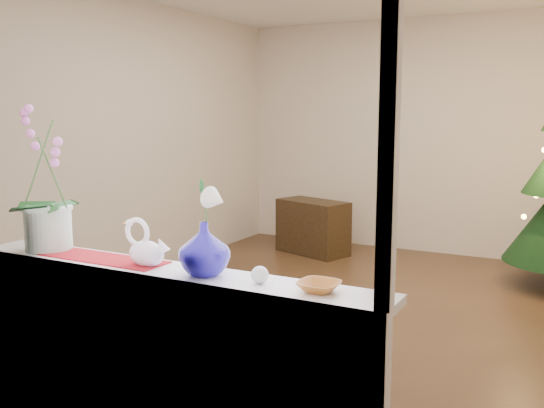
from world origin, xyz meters
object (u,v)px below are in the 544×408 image
(orchid_pot, at_px, (45,178))
(blue_vase, at_px, (204,245))
(paperweight, at_px, (260,275))
(amber_dish, at_px, (319,287))
(swan, at_px, (146,244))
(side_table, at_px, (313,227))

(orchid_pot, relative_size, blue_vase, 2.76)
(paperweight, xyz_separation_m, amber_dish, (0.27, 0.01, -0.02))
(swan, bearing_deg, orchid_pot, 170.55)
(swan, relative_size, side_table, 0.30)
(blue_vase, distance_m, paperweight, 0.30)
(amber_dish, bearing_deg, side_table, 114.60)
(swan, xyz_separation_m, paperweight, (0.61, -0.01, -0.07))
(swan, xyz_separation_m, amber_dish, (0.87, 0.01, -0.09))
(orchid_pot, distance_m, amber_dish, 1.58)
(amber_dish, height_order, side_table, amber_dish)
(swan, height_order, blue_vase, blue_vase)
(side_table, bearing_deg, swan, -57.09)
(blue_vase, bearing_deg, paperweight, -0.62)
(blue_vase, xyz_separation_m, paperweight, (0.28, -0.00, -0.10))
(orchid_pot, xyz_separation_m, side_table, (-0.36, 4.14, -0.99))
(side_table, bearing_deg, orchid_pot, -65.99)
(blue_vase, distance_m, amber_dish, 0.56)
(blue_vase, xyz_separation_m, side_table, (-1.36, 4.16, -0.75))
(amber_dish, bearing_deg, swan, -179.67)
(orchid_pot, bearing_deg, paperweight, -1.15)
(blue_vase, xyz_separation_m, amber_dish, (0.55, 0.01, -0.12))
(orchid_pot, bearing_deg, blue_vase, -1.30)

